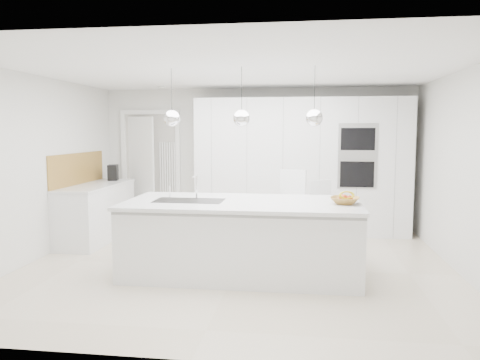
# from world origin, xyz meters

# --- Properties ---
(floor) EXTENTS (5.50, 5.50, 0.00)m
(floor) POSITION_xyz_m (0.00, 0.00, 0.00)
(floor) COLOR beige
(floor) RESTS_ON ground
(wall_back) EXTENTS (5.50, 0.00, 5.50)m
(wall_back) POSITION_xyz_m (0.00, 2.50, 1.25)
(wall_back) COLOR silver
(wall_back) RESTS_ON ground
(wall_left) EXTENTS (0.00, 5.00, 5.00)m
(wall_left) POSITION_xyz_m (-2.75, 0.00, 1.25)
(wall_left) COLOR silver
(wall_left) RESTS_ON ground
(ceiling) EXTENTS (5.50, 5.50, 0.00)m
(ceiling) POSITION_xyz_m (0.00, 0.00, 2.50)
(ceiling) COLOR white
(ceiling) RESTS_ON wall_back
(tall_cabinets) EXTENTS (3.60, 0.60, 2.30)m
(tall_cabinets) POSITION_xyz_m (0.80, 2.20, 1.15)
(tall_cabinets) COLOR white
(tall_cabinets) RESTS_ON floor
(oven_stack) EXTENTS (0.62, 0.04, 1.05)m
(oven_stack) POSITION_xyz_m (1.70, 1.89, 1.35)
(oven_stack) COLOR #A5A5A8
(oven_stack) RESTS_ON tall_cabinets
(doorway_frame) EXTENTS (1.11, 0.08, 2.13)m
(doorway_frame) POSITION_xyz_m (-1.95, 2.47, 1.02)
(doorway_frame) COLOR white
(doorway_frame) RESTS_ON floor
(hallway_door) EXTENTS (0.76, 0.38, 2.00)m
(hallway_door) POSITION_xyz_m (-2.20, 2.42, 1.00)
(hallway_door) COLOR white
(hallway_door) RESTS_ON floor
(radiator) EXTENTS (0.32, 0.04, 1.40)m
(radiator) POSITION_xyz_m (-1.63, 2.46, 0.85)
(radiator) COLOR white
(radiator) RESTS_ON floor
(left_base_cabinets) EXTENTS (0.60, 1.80, 0.86)m
(left_base_cabinets) POSITION_xyz_m (-2.45, 1.20, 0.43)
(left_base_cabinets) COLOR white
(left_base_cabinets) RESTS_ON floor
(left_worktop) EXTENTS (0.62, 1.82, 0.04)m
(left_worktop) POSITION_xyz_m (-2.45, 1.20, 0.88)
(left_worktop) COLOR silver
(left_worktop) RESTS_ON left_base_cabinets
(oak_backsplash) EXTENTS (0.02, 1.80, 0.50)m
(oak_backsplash) POSITION_xyz_m (-2.74, 1.20, 1.15)
(oak_backsplash) COLOR #A77E3A
(oak_backsplash) RESTS_ON wall_left
(island_base) EXTENTS (2.80, 1.20, 0.86)m
(island_base) POSITION_xyz_m (0.10, -0.30, 0.43)
(island_base) COLOR white
(island_base) RESTS_ON floor
(island_worktop) EXTENTS (2.84, 1.40, 0.04)m
(island_worktop) POSITION_xyz_m (0.10, -0.25, 0.88)
(island_worktop) COLOR silver
(island_worktop) RESTS_ON island_base
(island_sink) EXTENTS (0.84, 0.44, 0.18)m
(island_sink) POSITION_xyz_m (-0.55, -0.30, 0.82)
(island_sink) COLOR #3F3F42
(island_sink) RESTS_ON island_worktop
(island_tap) EXTENTS (0.02, 0.02, 0.30)m
(island_tap) POSITION_xyz_m (-0.50, -0.10, 1.05)
(island_tap) COLOR white
(island_tap) RESTS_ON island_worktop
(pendant_left) EXTENTS (0.20, 0.20, 0.20)m
(pendant_left) POSITION_xyz_m (-0.75, -0.30, 1.90)
(pendant_left) COLOR white
(pendant_left) RESTS_ON ceiling
(pendant_mid) EXTENTS (0.20, 0.20, 0.20)m
(pendant_mid) POSITION_xyz_m (0.10, -0.30, 1.90)
(pendant_mid) COLOR white
(pendant_mid) RESTS_ON ceiling
(pendant_right) EXTENTS (0.20, 0.20, 0.20)m
(pendant_right) POSITION_xyz_m (0.95, -0.30, 1.90)
(pendant_right) COLOR white
(pendant_right) RESTS_ON ceiling
(fruit_bowl) EXTENTS (0.40, 0.40, 0.08)m
(fruit_bowl) POSITION_xyz_m (1.32, -0.31, 0.94)
(fruit_bowl) COLOR #A77E3A
(fruit_bowl) RESTS_ON island_worktop
(espresso_machine) EXTENTS (0.22, 0.28, 0.27)m
(espresso_machine) POSITION_xyz_m (-2.43, 1.86, 1.03)
(espresso_machine) COLOR black
(espresso_machine) RESTS_ON left_worktop
(bar_stool_left) EXTENTS (0.54, 0.64, 1.19)m
(bar_stool_left) POSITION_xyz_m (0.69, 0.62, 0.60)
(bar_stool_left) COLOR white
(bar_stool_left) RESTS_ON floor
(bar_stool_right) EXTENTS (0.51, 0.58, 1.05)m
(bar_stool_right) POSITION_xyz_m (1.07, 0.66, 0.53)
(bar_stool_right) COLOR white
(bar_stool_right) RESTS_ON floor
(apple_a) EXTENTS (0.08, 0.08, 0.08)m
(apple_a) POSITION_xyz_m (1.30, -0.25, 0.97)
(apple_a) COLOR #BA3514
(apple_a) RESTS_ON fruit_bowl
(apple_b) EXTENTS (0.07, 0.07, 0.07)m
(apple_b) POSITION_xyz_m (1.37, -0.30, 0.97)
(apple_b) COLOR #BA3514
(apple_b) RESTS_ON fruit_bowl
(apple_c) EXTENTS (0.08, 0.08, 0.08)m
(apple_c) POSITION_xyz_m (1.32, -0.27, 0.97)
(apple_c) COLOR #BA3514
(apple_c) RESTS_ON fruit_bowl
(apple_extra_3) EXTENTS (0.07, 0.07, 0.07)m
(apple_extra_3) POSITION_xyz_m (1.38, -0.27, 0.96)
(apple_extra_3) COLOR #BA3514
(apple_extra_3) RESTS_ON fruit_bowl
(banana_bunch) EXTENTS (0.22, 0.16, 0.20)m
(banana_bunch) POSITION_xyz_m (1.34, -0.33, 1.01)
(banana_bunch) COLOR gold
(banana_bunch) RESTS_ON fruit_bowl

